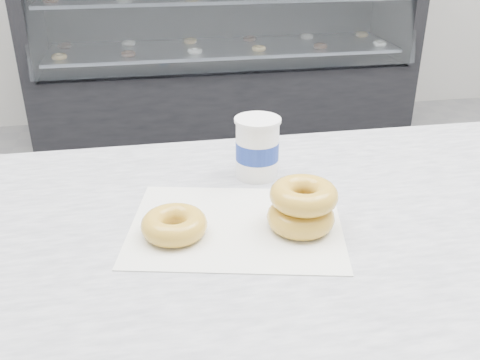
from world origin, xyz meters
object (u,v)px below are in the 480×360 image
Objects in this scene: display_case at (223,61)px; coffee_cup at (257,147)px; donut_stack at (302,206)px; donut_single at (174,225)px.

display_case is 2.60m from coffee_cup.
coffee_cup is (-0.03, 0.20, 0.02)m from donut_stack.
display_case is 2.80m from donut_single.
donut_single is at bearing -107.89° from coffee_cup.
display_case is 20.59× the size of coffee_cup.
donut_stack is at bearing -3.61° from donut_single.
donut_single is 0.69× the size of donut_stack.
donut_stack is at bearing -95.97° from display_case.
donut_single is 0.26m from coffee_cup.
coffee_cup is (-0.32, -2.54, 0.47)m from display_case.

